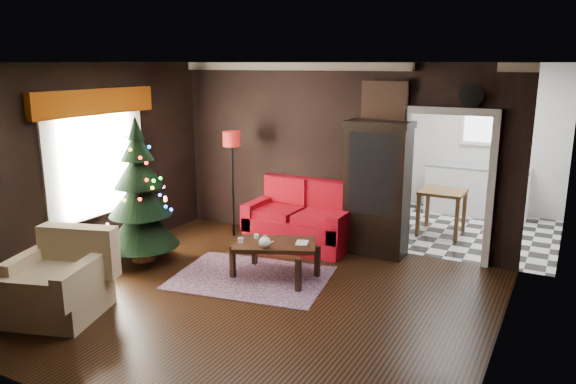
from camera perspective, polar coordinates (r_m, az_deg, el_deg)
The scene contains 26 objects.
floor at distance 6.75m, azimuth -3.68°, elevation -11.13°, with size 5.50×5.50×0.00m, color black.
ceiling at distance 6.14m, azimuth -4.08°, elevation 13.38°, with size 5.50×5.50×0.00m, color white.
wall_back at distance 8.48m, azimuth 5.13°, elevation 3.86°, with size 5.50×5.50×0.00m, color black.
wall_front at distance 4.46m, azimuth -21.21°, elevation -5.81°, with size 5.50×5.50×0.00m, color black.
wall_left at distance 8.07m, azimuth -20.68°, elevation 2.56°, with size 5.50×5.50×0.00m, color black.
wall_right at distance 5.41m, azimuth 21.71°, elevation -2.57°, with size 5.50×5.50×0.00m, color black.
doorway at distance 8.05m, azimuth 16.27°, elevation 0.31°, with size 1.10×0.10×2.10m, color white, non-canonical shape.
left_window at distance 8.17m, azimuth -19.48°, elevation 3.13°, with size 0.05×1.60×1.40m, color white.
valance at distance 8.01m, azimuth -19.54°, elevation 8.86°, with size 0.12×2.10×0.35m, color #954108.
kitchen_floor at distance 9.74m, azimuth 17.75°, elevation -3.95°, with size 3.00×3.00×0.00m, color silver.
kitchen_window at distance 10.82m, azimuth 19.85°, elevation 6.79°, with size 0.70×0.06×0.70m, color white.
rug at distance 7.36m, azimuth -3.87°, elevation -8.93°, with size 2.01×1.46×0.01m, color #5B4151.
loveseat at distance 8.44m, azimuth 1.30°, elevation -2.40°, with size 1.70×0.90×1.00m, color #900106, non-canonical shape.
curio_cabinet at distance 8.09m, azimuth 9.30°, elevation 0.02°, with size 0.90×0.45×1.90m, color black, non-canonical shape.
floor_lamp at distance 8.89m, azimuth -5.81°, elevation 0.54°, with size 0.31×0.31×1.81m, color black, non-canonical shape.
christmas_tree at distance 7.82m, azimuth -15.28°, elevation 0.00°, with size 1.04×1.04×1.98m, color black, non-canonical shape.
armchair at distance 6.68m, azimuth -23.13°, elevation -8.22°, with size 0.98×0.98×1.00m, color #A1825F, non-canonical shape.
coffee_table at distance 7.28m, azimuth -1.37°, elevation -7.08°, with size 1.07×0.64×0.48m, color #331B14, non-canonical shape.
teapot at distance 6.97m, azimuth -2.45°, elevation -5.25°, with size 0.17×0.17×0.16m, color white, non-canonical shape.
cup_a at distance 7.36m, azimuth -3.34°, elevation -4.65°, with size 0.07×0.07×0.06m, color white.
cup_b at distance 7.20m, azimuth -4.98°, elevation -5.06°, with size 0.08×0.08×0.07m, color silver.
book at distance 7.13m, azimuth 0.86°, elevation -4.57°, with size 0.16×0.02×0.21m, color #936F53.
wall_clock at distance 7.77m, azimuth 18.66°, elevation 9.63°, with size 0.32×0.32×0.06m, color white.
painting at distance 8.07m, azimuth 10.09°, elevation 9.31°, with size 0.62×0.05×0.52m, color #BC703C.
kitchen_counter at distance 10.77m, azimuth 19.13°, elevation 0.06°, with size 1.80×0.60×0.90m, color white.
kitchen_table at distance 9.41m, azimuth 15.78°, elevation -2.04°, with size 0.70×0.70×0.75m, color brown, non-canonical shape.
Camera 1 is at (3.27, -5.20, 2.80)m, focal length 33.96 mm.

